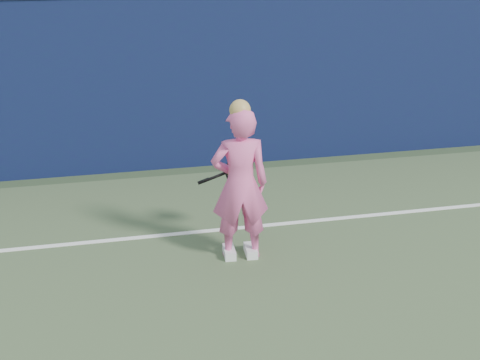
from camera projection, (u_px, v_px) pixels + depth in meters
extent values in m
cube|color=#0D1A3A|center=(190.00, 83.00, 9.84)|extent=(24.00, 0.40, 2.50)
imported|color=pink|center=(240.00, 185.00, 7.09)|extent=(0.64, 0.45, 1.69)
sphere|color=tan|center=(240.00, 110.00, 6.80)|extent=(0.22, 0.22, 0.22)
cube|color=white|center=(251.00, 251.00, 7.39)|extent=(0.14, 0.29, 0.10)
cube|color=white|center=(229.00, 252.00, 7.36)|extent=(0.14, 0.29, 0.10)
torus|color=black|center=(238.00, 170.00, 7.52)|extent=(0.34, 0.16, 0.34)
torus|color=#CBC613|center=(238.00, 170.00, 7.52)|extent=(0.28, 0.12, 0.28)
cylinder|color=beige|center=(238.00, 170.00, 7.52)|extent=(0.27, 0.11, 0.28)
cylinder|color=black|center=(216.00, 177.00, 7.50)|extent=(0.31, 0.08, 0.11)
cylinder|color=black|center=(203.00, 181.00, 7.49)|extent=(0.14, 0.06, 0.07)
cube|color=white|center=(224.00, 229.00, 8.00)|extent=(11.00, 0.08, 0.01)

